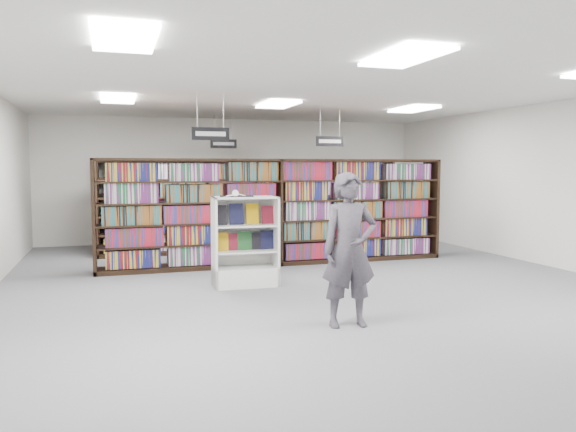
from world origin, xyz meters
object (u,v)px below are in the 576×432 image
object	(u,v)px
bookshelf_row_near	(278,212)
open_book	(236,195)
endcap_display	(245,256)
shopper	(349,250)

from	to	relation	value
bookshelf_row_near	open_book	world-z (taller)	bookshelf_row_near
bookshelf_row_near	endcap_display	distance (m)	2.17
open_book	shopper	world-z (taller)	shopper
endcap_display	shopper	distance (m)	2.80
open_book	shopper	distance (m)	2.86
endcap_display	shopper	bearing A→B (deg)	-73.79
endcap_display	open_book	xyz separation A→B (m)	(-0.14, 0.00, 1.01)
bookshelf_row_near	open_book	distance (m)	2.22
bookshelf_row_near	shopper	bearing A→B (deg)	-95.31
endcap_display	shopper	xyz separation A→B (m)	(0.68, -2.68, 0.45)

